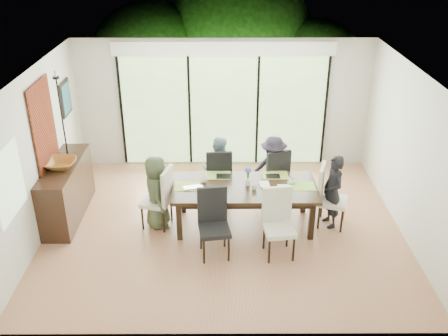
{
  "coord_description": "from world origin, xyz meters",
  "views": [
    {
      "loc": [
        -0.03,
        -7.26,
        4.74
      ],
      "look_at": [
        0.0,
        0.25,
        1.0
      ],
      "focal_mm": 40.0,
      "sensor_mm": 36.0,
      "label": 1
    }
  ],
  "objects_px": {
    "chair_far_right": "(273,174)",
    "vase": "(248,182)",
    "chair_near_left": "(214,225)",
    "person_right_end": "(333,192)",
    "sideboard": "(66,190)",
    "person_left_end": "(157,192)",
    "person_far_left": "(218,170)",
    "table_top": "(245,188)",
    "chair_left_end": "(156,197)",
    "bowl": "(60,164)",
    "cup_c": "(292,181)",
    "cup_a": "(203,180)",
    "cup_b": "(254,187)",
    "person_far_right": "(273,170)",
    "chair_right_end": "(333,197)",
    "chair_near_right": "(280,225)",
    "chair_far_left": "(218,174)",
    "laptop": "(194,189)"
  },
  "relations": [
    {
      "from": "chair_near_right",
      "to": "bowl",
      "type": "bearing_deg",
      "value": 155.32
    },
    {
      "from": "chair_near_left",
      "to": "bowl",
      "type": "relative_size",
      "value": 2.08
    },
    {
      "from": "chair_far_right",
      "to": "vase",
      "type": "height_order",
      "value": "chair_far_right"
    },
    {
      "from": "cup_a",
      "to": "chair_near_right",
      "type": "bearing_deg",
      "value": -40.36
    },
    {
      "from": "person_far_left",
      "to": "person_far_right",
      "type": "relative_size",
      "value": 1.0
    },
    {
      "from": "chair_near_right",
      "to": "person_right_end",
      "type": "relative_size",
      "value": 0.85
    },
    {
      "from": "cup_a",
      "to": "sideboard",
      "type": "height_order",
      "value": "sideboard"
    },
    {
      "from": "laptop",
      "to": "sideboard",
      "type": "bearing_deg",
      "value": 154.16
    },
    {
      "from": "chair_left_end",
      "to": "chair_right_end",
      "type": "bearing_deg",
      "value": 104.4
    },
    {
      "from": "person_left_end",
      "to": "person_far_right",
      "type": "xyz_separation_m",
      "value": [
        2.03,
        0.83,
        0.0
      ]
    },
    {
      "from": "chair_far_left",
      "to": "cup_b",
      "type": "distance_m",
      "value": 1.15
    },
    {
      "from": "chair_near_right",
      "to": "cup_a",
      "type": "relative_size",
      "value": 8.87
    },
    {
      "from": "chair_near_right",
      "to": "table_top",
      "type": "bearing_deg",
      "value": 112.08
    },
    {
      "from": "cup_a",
      "to": "sideboard",
      "type": "xyz_separation_m",
      "value": [
        -2.41,
        0.17,
        -0.3
      ]
    },
    {
      "from": "chair_near_right",
      "to": "person_far_right",
      "type": "relative_size",
      "value": 0.85
    },
    {
      "from": "chair_left_end",
      "to": "chair_near_right",
      "type": "xyz_separation_m",
      "value": [
        2.0,
        -0.87,
        0.0
      ]
    },
    {
      "from": "cup_b",
      "to": "chair_far_left",
      "type": "bearing_deg",
      "value": 122.28
    },
    {
      "from": "chair_near_left",
      "to": "chair_far_right",
      "type": "bearing_deg",
      "value": 49.63
    },
    {
      "from": "cup_b",
      "to": "sideboard",
      "type": "distance_m",
      "value": 3.3
    },
    {
      "from": "chair_near_right",
      "to": "chair_far_left",
      "type": "bearing_deg",
      "value": 111.1
    },
    {
      "from": "chair_near_left",
      "to": "person_far_right",
      "type": "distance_m",
      "value": 2.0
    },
    {
      "from": "chair_far_right",
      "to": "table_top",
      "type": "bearing_deg",
      "value": 37.4
    },
    {
      "from": "cup_b",
      "to": "bowl",
      "type": "relative_size",
      "value": 0.19
    },
    {
      "from": "person_left_end",
      "to": "cup_c",
      "type": "xyz_separation_m",
      "value": [
        2.28,
        0.1,
        0.15
      ]
    },
    {
      "from": "table_top",
      "to": "chair_left_end",
      "type": "height_order",
      "value": "chair_left_end"
    },
    {
      "from": "laptop",
      "to": "bowl",
      "type": "xyz_separation_m",
      "value": [
        -2.26,
        0.32,
        0.3
      ]
    },
    {
      "from": "chair_near_right",
      "to": "chair_right_end",
      "type": "bearing_deg",
      "value": 33.21
    },
    {
      "from": "chair_near_left",
      "to": "cup_b",
      "type": "relative_size",
      "value": 11.0
    },
    {
      "from": "person_left_end",
      "to": "person_far_left",
      "type": "relative_size",
      "value": 1.0
    },
    {
      "from": "cup_a",
      "to": "chair_far_left",
      "type": "bearing_deg",
      "value": 70.35
    },
    {
      "from": "person_far_right",
      "to": "bowl",
      "type": "height_order",
      "value": "person_far_right"
    },
    {
      "from": "chair_right_end",
      "to": "chair_near_left",
      "type": "xyz_separation_m",
      "value": [
        -2.0,
        -0.87,
        0.0
      ]
    },
    {
      "from": "table_top",
      "to": "person_right_end",
      "type": "relative_size",
      "value": 1.86
    },
    {
      "from": "cup_b",
      "to": "vase",
      "type": "bearing_deg",
      "value": 123.69
    },
    {
      "from": "bowl",
      "to": "person_right_end",
      "type": "bearing_deg",
      "value": -2.8
    },
    {
      "from": "table_top",
      "to": "person_far_left",
      "type": "distance_m",
      "value": 0.95
    },
    {
      "from": "chair_right_end",
      "to": "vase",
      "type": "bearing_deg",
      "value": 105.41
    },
    {
      "from": "chair_far_right",
      "to": "chair_near_left",
      "type": "xyz_separation_m",
      "value": [
        -1.05,
        -1.72,
        0.0
      ]
    },
    {
      "from": "person_right_end",
      "to": "person_far_right",
      "type": "height_order",
      "value": "same"
    },
    {
      "from": "table_top",
      "to": "chair_near_left",
      "type": "bearing_deg",
      "value": -119.89
    },
    {
      "from": "chair_right_end",
      "to": "chair_far_right",
      "type": "height_order",
      "value": "same"
    },
    {
      "from": "person_left_end",
      "to": "sideboard",
      "type": "relative_size",
      "value": 0.72
    },
    {
      "from": "vase",
      "to": "cup_c",
      "type": "xyz_separation_m",
      "value": [
        0.75,
        0.05,
        -0.01
      ]
    },
    {
      "from": "person_right_end",
      "to": "sideboard",
      "type": "relative_size",
      "value": 0.72
    },
    {
      "from": "person_right_end",
      "to": "laptop",
      "type": "relative_size",
      "value": 3.91
    },
    {
      "from": "chair_right_end",
      "to": "person_right_end",
      "type": "bearing_deg",
      "value": 107.39
    },
    {
      "from": "person_left_end",
      "to": "cup_b",
      "type": "distance_m",
      "value": 1.64
    },
    {
      "from": "person_right_end",
      "to": "bowl",
      "type": "xyz_separation_m",
      "value": [
        -4.59,
        0.22,
        0.42
      ]
    },
    {
      "from": "person_far_left",
      "to": "cup_a",
      "type": "height_order",
      "value": "person_far_left"
    },
    {
      "from": "cup_a",
      "to": "bowl",
      "type": "xyz_separation_m",
      "value": [
        -2.41,
        0.07,
        0.27
      ]
    }
  ]
}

